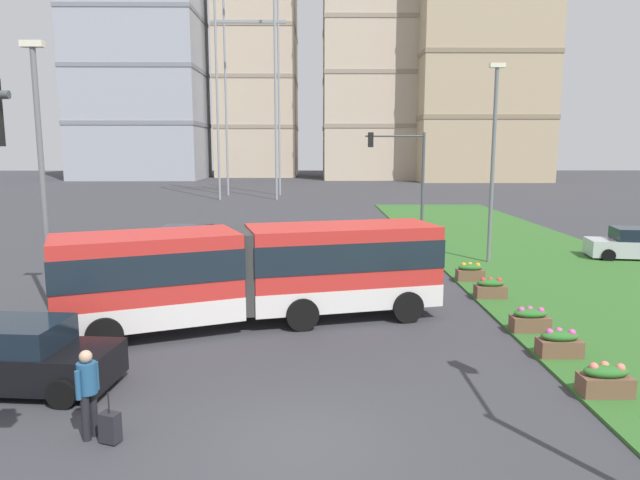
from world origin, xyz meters
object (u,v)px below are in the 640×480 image
(flower_planter_1, at_px, (559,343))
(traffic_light_far_right, at_px, (405,170))
(car_silver_hatch, at_px, (636,245))
(car_black_sedan, at_px, (16,357))
(flower_planter_0, at_px, (605,380))
(apartment_tower_westcentre, at_px, (257,36))
(pedestrian_crossing, at_px, (88,388))
(rolling_suitcase, at_px, (110,427))
(articulated_bus, at_px, (256,272))
(flower_planter_4, at_px, (470,272))
(apartment_tower_eastcentre, at_px, (479,61))
(car_maroon_sedan, at_px, (190,242))
(apartment_tower_west, at_px, (138,46))
(flower_planter_2, at_px, (530,320))
(apartment_tower_centre, at_px, (376,29))
(streetlight_median, at_px, (493,156))
(streetlight_left, at_px, (42,168))
(flower_planter_3, at_px, (490,288))

(flower_planter_1, height_order, traffic_light_far_right, traffic_light_far_right)
(car_silver_hatch, bearing_deg, car_black_sedan, -146.03)
(flower_planter_0, distance_m, apartment_tower_westcentre, 108.08)
(pedestrian_crossing, bearing_deg, rolling_suitcase, -23.96)
(flower_planter_0, bearing_deg, car_black_sedan, 177.19)
(articulated_bus, distance_m, car_silver_hatch, 20.46)
(pedestrian_crossing, bearing_deg, car_black_sedan, 137.49)
(flower_planter_4, relative_size, apartment_tower_eastcentre, 0.03)
(car_maroon_sedan, relative_size, apartment_tower_west, 0.10)
(flower_planter_0, xyz_separation_m, traffic_light_far_right, (-1.41, 20.00, 3.84))
(car_maroon_sedan, xyz_separation_m, apartment_tower_westcentre, (-4.50, 86.56, 25.82))
(flower_planter_2, bearing_deg, flower_planter_1, -90.00)
(apartment_tower_centre, bearing_deg, streetlight_median, -91.90)
(traffic_light_far_right, bearing_deg, car_silver_hatch, -20.71)
(rolling_suitcase, height_order, flower_planter_2, rolling_suitcase)
(streetlight_left, bearing_deg, pedestrian_crossing, -62.02)
(flower_planter_1, xyz_separation_m, flower_planter_3, (0.00, 5.99, 0.00))
(car_black_sedan, height_order, flower_planter_1, car_black_sedan)
(flower_planter_4, relative_size, apartment_tower_west, 0.02)
(flower_planter_2, height_order, traffic_light_far_right, traffic_light_far_right)
(car_silver_hatch, height_order, flower_planter_4, car_silver_hatch)
(apartment_tower_west, bearing_deg, flower_planter_1, -67.65)
(car_black_sedan, distance_m, streetlight_left, 7.61)
(streetlight_left, distance_m, apartment_tower_eastcentre, 88.87)
(flower_planter_1, xyz_separation_m, apartment_tower_west, (-36.66, 89.17, 22.29))
(car_silver_hatch, xyz_separation_m, flower_planter_0, (-9.44, -15.90, -0.33))
(flower_planter_3, bearing_deg, car_black_sedan, -149.54)
(pedestrian_crossing, distance_m, streetlight_median, 21.28)
(car_maroon_sedan, distance_m, flower_planter_1, 19.26)
(apartment_tower_westcentre, bearing_deg, apartment_tower_centre, -24.86)
(car_maroon_sedan, height_order, flower_planter_3, car_maroon_sedan)
(car_black_sedan, bearing_deg, flower_planter_0, -2.81)
(streetlight_median, height_order, apartment_tower_centre, apartment_tower_centre)
(pedestrian_crossing, xyz_separation_m, flower_planter_1, (10.68, 4.08, -0.58))
(car_black_sedan, bearing_deg, pedestrian_crossing, -42.51)
(articulated_bus, height_order, apartment_tower_west, apartment_tower_west)
(flower_planter_2, relative_size, apartment_tower_centre, 0.02)
(pedestrian_crossing, xyz_separation_m, flower_planter_3, (10.68, 10.08, -0.58))
(car_silver_hatch, xyz_separation_m, apartment_tower_centre, (-4.93, 77.49, 25.18))
(flower_planter_4, distance_m, apartment_tower_westcentre, 97.43)
(flower_planter_3, height_order, apartment_tower_eastcentre, apartment_tower_eastcentre)
(apartment_tower_west, xyz_separation_m, apartment_tower_westcentre, (19.46, 11.86, 3.85))
(flower_planter_1, height_order, apartment_tower_centre, apartment_tower_centre)
(rolling_suitcase, relative_size, apartment_tower_eastcentre, 0.02)
(flower_planter_0, xyz_separation_m, flower_planter_4, (0.00, 11.18, 0.00))
(flower_planter_0, bearing_deg, articulated_bus, 145.77)
(articulated_bus, relative_size, apartment_tower_eastcentre, 0.31)
(streetlight_left, height_order, apartment_tower_westcentre, apartment_tower_westcentre)
(flower_planter_3, bearing_deg, articulated_bus, -161.03)
(flower_planter_1, xyz_separation_m, apartment_tower_centre, (4.51, 90.97, 25.51))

